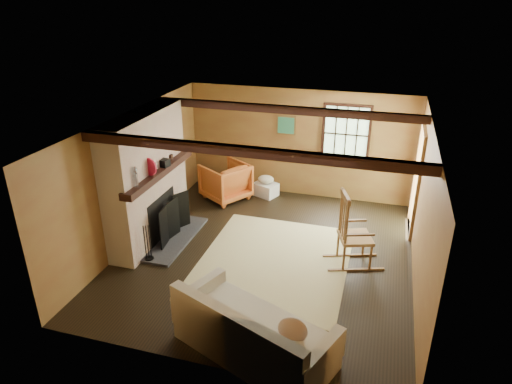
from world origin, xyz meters
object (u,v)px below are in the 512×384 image
(sofa, at_px, (252,336))
(armchair, at_px, (225,181))
(laundry_basket, at_px, (266,189))
(fireplace, at_px, (148,183))
(rocking_chair, at_px, (353,235))

(sofa, height_order, armchair, sofa)
(laundry_basket, bearing_deg, armchair, -153.57)
(armchair, bearing_deg, fireplace, 12.87)
(rocking_chair, xyz_separation_m, sofa, (-1.00, -2.53, -0.26))
(fireplace, height_order, sofa, fireplace)
(sofa, xyz_separation_m, armchair, (-1.96, 4.43, 0.11))
(laundry_basket, bearing_deg, sofa, -76.72)
(rocking_chair, bearing_deg, fireplace, 72.63)
(fireplace, distance_m, rocking_chair, 3.74)
(sofa, xyz_separation_m, laundry_basket, (-1.14, 4.84, -0.15))
(laundry_basket, relative_size, armchair, 0.55)
(laundry_basket, bearing_deg, rocking_chair, -47.18)
(fireplace, relative_size, sofa, 1.05)
(armchair, bearing_deg, rocking_chair, 90.14)
(rocking_chair, xyz_separation_m, armchair, (-2.96, 1.90, -0.14))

